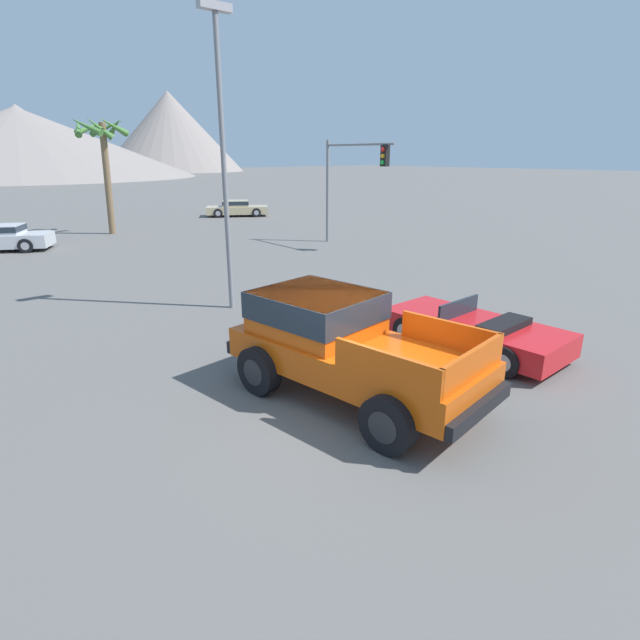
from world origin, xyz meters
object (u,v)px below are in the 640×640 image
at_px(street_lamp_post, 222,138).
at_px(palm_tree_tall, 101,144).
at_px(parked_car_tan, 237,208).
at_px(orange_pickup_truck, 340,339).
at_px(red_convertible_car, 474,331).
at_px(traffic_light_main, 352,171).

distance_m(street_lamp_post, palm_tree_tall, 17.40).
bearing_deg(parked_car_tan, palm_tree_tall, -42.05).
relative_size(orange_pickup_truck, street_lamp_post, 0.66).
distance_m(parked_car_tan, street_lamp_post, 24.14).
xyz_separation_m(orange_pickup_truck, parked_car_tan, (13.50, 26.63, -0.49)).
bearing_deg(street_lamp_post, orange_pickup_truck, -101.45).
bearing_deg(red_convertible_car, palm_tree_tall, 89.10).
distance_m(orange_pickup_truck, street_lamp_post, 7.35).
relative_size(parked_car_tan, traffic_light_main, 0.94).
distance_m(orange_pickup_truck, parked_car_tan, 29.86).
height_order(orange_pickup_truck, palm_tree_tall, palm_tree_tall).
bearing_deg(parked_car_tan, traffic_light_main, 22.19).
relative_size(traffic_light_main, street_lamp_post, 0.63).
height_order(street_lamp_post, palm_tree_tall, street_lamp_post).
bearing_deg(street_lamp_post, parked_car_tan, 59.03).
xyz_separation_m(red_convertible_car, parked_car_tan, (9.59, 26.96, 0.15)).
relative_size(orange_pickup_truck, traffic_light_main, 1.04).
bearing_deg(palm_tree_tall, parked_car_tan, 17.16).
distance_m(parked_car_tan, palm_tree_tall, 11.43).
relative_size(orange_pickup_truck, parked_car_tan, 1.10).
xyz_separation_m(orange_pickup_truck, traffic_light_main, (11.25, 11.75, 2.51)).
bearing_deg(orange_pickup_truck, street_lamp_post, 70.32).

